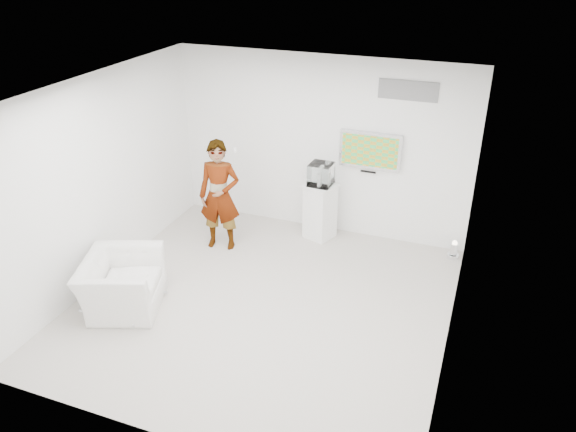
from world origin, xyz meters
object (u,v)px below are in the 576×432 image
(person, at_px, (220,196))
(armchair, at_px, (122,283))
(tv, at_px, (370,150))
(floor_uplight, at_px, (454,250))
(pedestal, at_px, (320,211))

(person, xyz_separation_m, armchair, (-0.51, -2.00, -0.54))
(tv, height_order, person, tv)
(tv, relative_size, armchair, 0.88)
(armchair, relative_size, floor_uplight, 3.89)
(person, relative_size, pedestal, 1.89)
(tv, bearing_deg, armchair, -129.84)
(tv, distance_m, person, 2.51)
(armchair, height_order, pedestal, pedestal)
(tv, relative_size, pedestal, 1.04)
(tv, xyz_separation_m, person, (-2.13, -1.17, -0.64))
(person, bearing_deg, armchair, -115.76)
(tv, distance_m, pedestal, 1.32)
(pedestal, bearing_deg, floor_uplight, 2.15)
(armchair, relative_size, pedestal, 1.17)
(armchair, bearing_deg, tv, -59.67)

